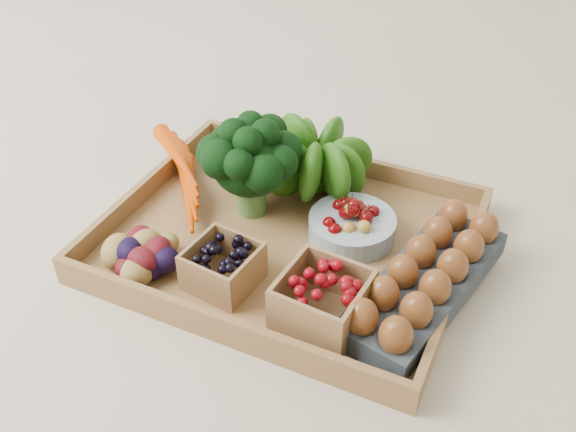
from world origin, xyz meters
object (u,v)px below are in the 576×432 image
at_px(cherry_bowl, 352,227).
at_px(egg_carton, 425,286).
at_px(broccoli, 251,180).
at_px(tray, 288,242).

height_order(cherry_bowl, egg_carton, same).
distance_m(cherry_bowl, egg_carton, 0.16).
xyz_separation_m(broccoli, cherry_bowl, (0.17, 0.01, -0.04)).
distance_m(tray, cherry_bowl, 0.10).
relative_size(broccoli, cherry_bowl, 1.16).
distance_m(tray, egg_carton, 0.23).
height_order(tray, cherry_bowl, cherry_bowl).
bearing_deg(tray, cherry_bowl, 28.31).
relative_size(tray, broccoli, 3.42).
relative_size(tray, egg_carton, 1.74).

